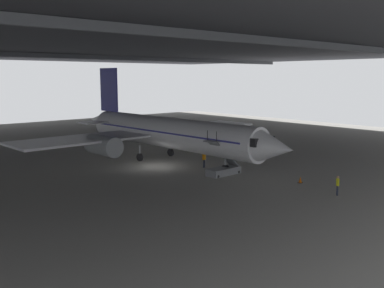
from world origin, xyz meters
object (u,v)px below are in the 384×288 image
boarding_stairs (223,168)px  crew_worker_near_nose (338,184)px  airplane_main (166,132)px  traffic_cone_orange (300,180)px  crew_worker_by_stairs (204,159)px

boarding_stairs → crew_worker_near_nose: bearing=-81.8°
crew_worker_near_nose → airplane_main: bearing=93.9°
boarding_stairs → crew_worker_near_nose: size_ratio=2.77×
boarding_stairs → traffic_cone_orange: bearing=-67.7°
crew_worker_near_nose → traffic_cone_orange: (1.24, 4.44, -0.63)m
crew_worker_near_nose → boarding_stairs: bearing=98.2°
crew_worker_by_stairs → traffic_cone_orange: (1.97, -10.81, -0.68)m
airplane_main → boarding_stairs: airplane_main is taller
airplane_main → traffic_cone_orange: bearing=-80.8°
traffic_cone_orange → boarding_stairs: bearing=112.3°
crew_worker_by_stairs → traffic_cone_orange: 11.01m
traffic_cone_orange → airplane_main: bearing=99.2°
traffic_cone_orange → crew_worker_near_nose: bearing=-105.6°
airplane_main → crew_worker_near_nose: 21.16m
crew_worker_by_stairs → airplane_main: bearing=97.1°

